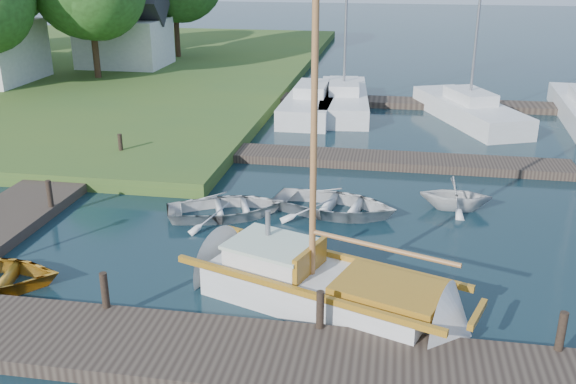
% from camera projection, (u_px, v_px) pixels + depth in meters
% --- Properties ---
extents(ground, '(160.00, 160.00, 0.00)m').
position_uv_depth(ground, '(288.00, 233.00, 17.66)').
color(ground, black).
rests_on(ground, ground).
extents(near_dock, '(18.00, 2.20, 0.30)m').
position_uv_depth(near_dock, '(234.00, 355.00, 12.08)').
color(near_dock, '#2E241F').
rests_on(near_dock, ground).
extents(left_dock, '(2.20, 18.00, 0.30)m').
position_uv_depth(left_dock, '(55.00, 186.00, 20.72)').
color(left_dock, '#2E241F').
rests_on(left_dock, ground).
extents(far_dock, '(14.00, 1.60, 0.30)m').
position_uv_depth(far_dock, '(372.00, 160.00, 23.28)').
color(far_dock, '#2E241F').
rests_on(far_dock, ground).
extents(pontoon, '(30.00, 1.60, 0.30)m').
position_uv_depth(pontoon, '(549.00, 108.00, 30.76)').
color(pontoon, '#2E241F').
rests_on(pontoon, ground).
extents(mooring_post_1, '(0.16, 0.16, 0.80)m').
position_uv_depth(mooring_post_1, '(105.00, 290.00, 13.28)').
color(mooring_post_1, black).
rests_on(mooring_post_1, near_dock).
extents(mooring_post_2, '(0.16, 0.16, 0.80)m').
position_uv_depth(mooring_post_2, '(320.00, 310.00, 12.57)').
color(mooring_post_2, black).
rests_on(mooring_post_2, near_dock).
extents(mooring_post_3, '(0.16, 0.16, 0.80)m').
position_uv_depth(mooring_post_3, '(561.00, 331.00, 11.86)').
color(mooring_post_3, black).
rests_on(mooring_post_3, near_dock).
extents(mooring_post_4, '(0.16, 0.16, 0.80)m').
position_uv_depth(mooring_post_4, '(50.00, 194.00, 18.52)').
color(mooring_post_4, black).
rests_on(mooring_post_4, left_dock).
extents(mooring_post_5, '(0.16, 0.16, 0.80)m').
position_uv_depth(mooring_post_5, '(121.00, 145.00, 23.13)').
color(mooring_post_5, black).
rests_on(mooring_post_5, left_dock).
extents(sailboat, '(7.39, 4.28, 9.83)m').
position_uv_depth(sailboat, '(327.00, 291.00, 13.97)').
color(sailboat, silver).
rests_on(sailboat, ground).
extents(tender_a, '(4.08, 3.52, 0.71)m').
position_uv_depth(tender_a, '(227.00, 205.00, 18.63)').
color(tender_a, silver).
rests_on(tender_a, ground).
extents(tender_c, '(4.09, 3.27, 0.76)m').
position_uv_depth(tender_c, '(335.00, 201.00, 18.82)').
color(tender_c, silver).
rests_on(tender_c, ground).
extents(tender_d, '(2.15, 1.87, 1.11)m').
position_uv_depth(tender_d, '(456.00, 192.00, 19.07)').
color(tender_d, silver).
rests_on(tender_d, ground).
extents(marina_boat_0, '(2.24, 7.41, 10.00)m').
position_uv_depth(marina_boat_0, '(312.00, 101.00, 30.42)').
color(marina_boat_0, silver).
rests_on(marina_boat_0, ground).
extents(marina_boat_1, '(2.88, 7.97, 9.44)m').
position_uv_depth(marina_boat_1, '(344.00, 98.00, 30.92)').
color(marina_boat_1, silver).
rests_on(marina_boat_1, ground).
extents(marina_boat_2, '(4.90, 7.74, 12.32)m').
position_uv_depth(marina_boat_2, '(469.00, 108.00, 28.91)').
color(marina_boat_2, silver).
rests_on(marina_boat_2, ground).
extents(house_c, '(5.25, 4.00, 5.28)m').
position_uv_depth(house_c, '(124.00, 31.00, 39.23)').
color(house_c, silver).
rests_on(house_c, shore).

